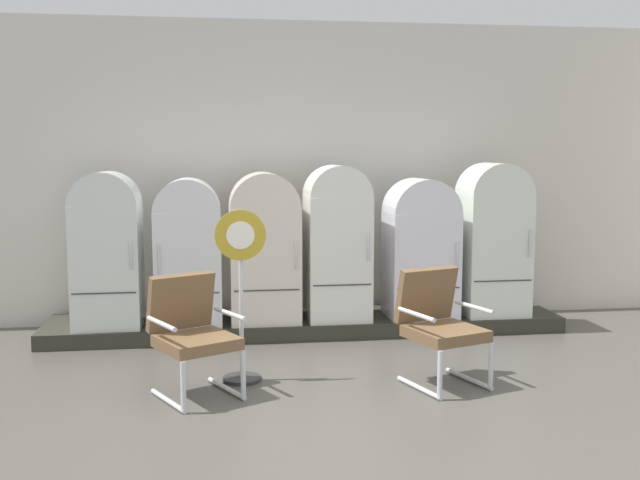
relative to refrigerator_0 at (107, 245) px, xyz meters
The scene contains 12 objects.
ground 3.65m from the refrigerator_0, 55.58° to the right, with size 12.00×10.00×0.05m, color #4E4A44.
back_wall 2.24m from the refrigerator_0, 21.00° to the left, with size 11.76×0.12×3.28m.
display_plinth 2.18m from the refrigerator_0, ahead, with size 5.32×0.95×0.16m, color #2E2E24.
refrigerator_0 is the anchor object (origin of this frame).
refrigerator_1 0.79m from the refrigerator_0, ahead, with size 0.65×0.66×1.46m.
refrigerator_2 1.55m from the refrigerator_0, ahead, with size 0.70×0.73×1.51m.
refrigerator_3 2.30m from the refrigerator_0, ahead, with size 0.64×0.69×1.58m.
refrigerator_4 3.18m from the refrigerator_0, ahead, with size 0.70×0.65×1.44m.
refrigerator_5 3.96m from the refrigerator_0, ahead, with size 0.67×0.63×1.60m.
armchair_left 2.01m from the refrigerator_0, 63.77° to the right, with size 0.78×0.81×0.93m.
armchair_right 3.37m from the refrigerator_0, 31.66° to the right, with size 0.73×0.78×0.93m.
sign_stand 1.97m from the refrigerator_0, 49.71° to the right, with size 0.41×0.32×1.42m.
Camera 1 is at (-0.91, -4.49, 1.89)m, focal length 41.30 mm.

